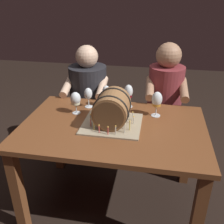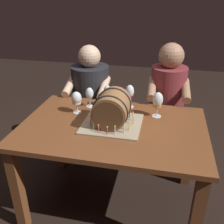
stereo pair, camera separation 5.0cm
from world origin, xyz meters
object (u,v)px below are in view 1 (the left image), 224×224
object	(u,v)px
person_seated_right	(163,111)
barrel_cake	(112,110)
wine_glass_white	(76,99)
wine_glass_amber	(157,100)
dining_table	(113,139)
wine_glass_red	(128,92)
person_seated_left	(89,106)
wine_glass_empty	(88,94)
wine_glass_rose	(106,93)

from	to	relation	value
person_seated_right	barrel_cake	bearing A→B (deg)	-119.20
wine_glass_white	wine_glass_amber	bearing A→B (deg)	6.19
dining_table	person_seated_right	bearing A→B (deg)	61.68
wine_glass_red	wine_glass_white	world-z (taller)	wine_glass_red
wine_glass_amber	person_seated_left	world-z (taller)	person_seated_left
person_seated_left	person_seated_right	bearing A→B (deg)	-0.02
person_seated_right	dining_table	bearing A→B (deg)	-118.32
dining_table	wine_glass_empty	xyz separation A→B (m)	(-0.25, 0.27, 0.22)
wine_glass_empty	person_seated_right	distance (m)	0.80
wine_glass_empty	person_seated_left	world-z (taller)	person_seated_left
dining_table	wine_glass_red	world-z (taller)	wine_glass_red
wine_glass_white	person_seated_right	size ratio (longest dim) A/B	0.15
wine_glass_red	wine_glass_empty	distance (m)	0.32
person_seated_right	wine_glass_amber	bearing A→B (deg)	-98.66
barrel_cake	wine_glass_red	world-z (taller)	barrel_cake
wine_glass_empty	person_seated_left	size ratio (longest dim) A/B	0.14
dining_table	barrel_cake	bearing A→B (deg)	124.74
person_seated_left	person_seated_right	distance (m)	0.73
barrel_cake	person_seated_left	xyz separation A→B (m)	(-0.36, 0.67, -0.31)
barrel_cake	wine_glass_empty	xyz separation A→B (m)	(-0.24, 0.26, -0.00)
person_seated_left	wine_glass_amber	bearing A→B (deg)	-35.52
wine_glass_white	wine_glass_rose	bearing A→B (deg)	36.35
barrel_cake	person_seated_right	xyz separation A→B (m)	(0.37, 0.67, -0.30)
wine_glass_white	barrel_cake	bearing A→B (deg)	-23.33
wine_glass_red	wine_glass_amber	world-z (taller)	wine_glass_amber
wine_glass_rose	person_seated_left	xyz separation A→B (m)	(-0.26, 0.38, -0.32)
wine_glass_white	person_seated_left	xyz separation A→B (m)	(-0.05, 0.54, -0.31)
wine_glass_white	person_seated_right	distance (m)	0.92
wine_glass_rose	wine_glass_white	xyz separation A→B (m)	(-0.21, -0.15, -0.01)
wine_glass_amber	person_seated_right	xyz separation A→B (m)	(0.07, 0.47, -0.31)
wine_glass_rose	wine_glass_red	xyz separation A→B (m)	(0.17, 0.04, 0.00)
wine_glass_amber	person_seated_left	size ratio (longest dim) A/B	0.17
barrel_cake	person_seated_left	bearing A→B (deg)	118.18
wine_glass_amber	wine_glass_white	bearing A→B (deg)	-173.81
wine_glass_red	wine_glass_empty	size ratio (longest dim) A/B	1.16
wine_glass_amber	wine_glass_rose	bearing A→B (deg)	167.78
wine_glass_red	wine_glass_empty	bearing A→B (deg)	-168.97
barrel_cake	wine_glass_amber	xyz separation A→B (m)	(0.30, 0.20, 0.01)
barrel_cake	person_seated_right	size ratio (longest dim) A/B	0.35
wine_glass_rose	wine_glass_amber	size ratio (longest dim) A/B	0.95
person_seated_left	person_seated_right	world-z (taller)	person_seated_right
dining_table	wine_glass_white	xyz separation A→B (m)	(-0.31, 0.14, 0.23)
wine_glass_white	person_seated_right	xyz separation A→B (m)	(0.68, 0.54, -0.30)
wine_glass_rose	wine_glass_empty	size ratio (longest dim) A/B	1.13
barrel_cake	wine_glass_empty	distance (m)	0.35
dining_table	person_seated_right	xyz separation A→B (m)	(0.37, 0.68, -0.07)
dining_table	person_seated_left	bearing A→B (deg)	118.29
person_seated_right	person_seated_left	bearing A→B (deg)	179.98
barrel_cake	person_seated_left	size ratio (longest dim) A/B	0.36
wine_glass_rose	person_seated_right	size ratio (longest dim) A/B	0.16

